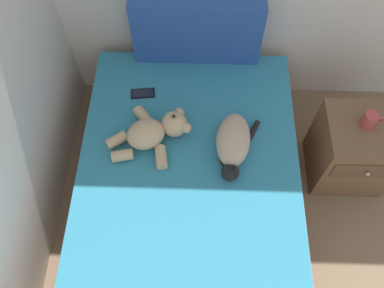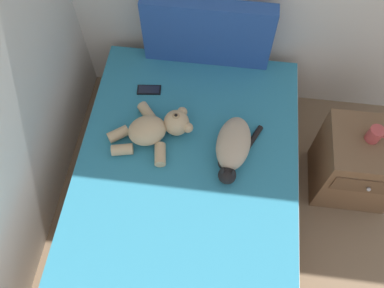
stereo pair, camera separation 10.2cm
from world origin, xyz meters
name	(u,v)px [view 2 (the right image)]	position (x,y,z in m)	size (l,w,h in m)	color
bed	(185,200)	(0.85, 3.51, 0.24)	(1.30, 1.95, 0.49)	brown
patterned_cushion	(207,33)	(0.88, 4.41, 0.71)	(0.79, 0.10, 0.45)	#264C99
cat	(233,147)	(1.10, 3.73, 0.56)	(0.28, 0.42, 0.15)	tan
teddy_bear	(156,129)	(0.65, 3.79, 0.56)	(0.50, 0.41, 0.16)	tan
cell_phone	(149,90)	(0.55, 4.11, 0.49)	(0.15, 0.09, 0.01)	black
nightstand	(358,164)	(1.90, 3.86, 0.27)	(0.48, 0.44, 0.55)	brown
mug	(375,134)	(1.88, 3.88, 0.59)	(0.12, 0.08, 0.09)	#B23F3F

